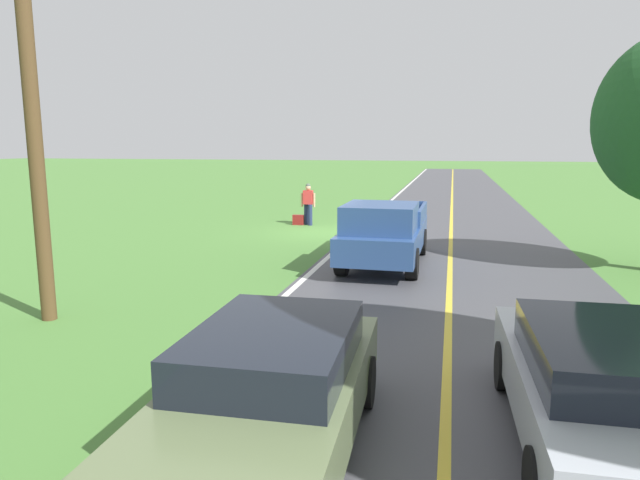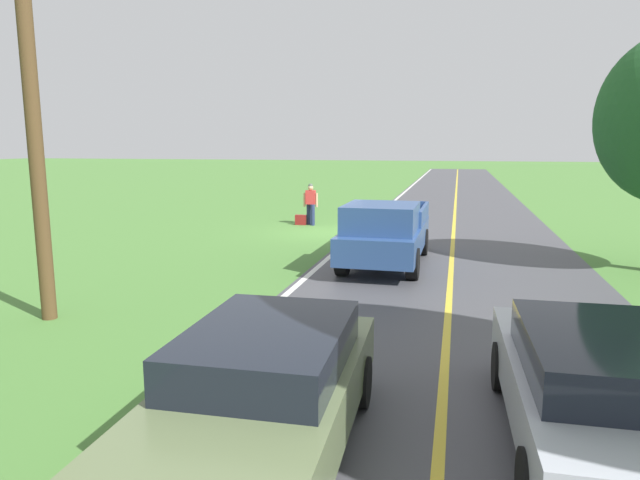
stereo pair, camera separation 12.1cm
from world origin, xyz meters
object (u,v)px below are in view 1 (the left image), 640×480
Objects in this scene: sedan_ahead_same_lane at (271,389)px; suitcase_carried at (298,220)px; sedan_mid_oncoming at (604,386)px; utility_pole_roadside at (32,103)px; hitchhiker_walking at (308,202)px; pickup_truck_passing at (384,232)px.

suitcase_carried is at bearing -75.47° from sedan_ahead_same_lane.
sedan_ahead_same_lane reaches higher than suitcase_carried.
sedan_mid_oncoming is (-7.97, 16.32, 0.54)m from suitcase_carried.
utility_pole_roadside reaches higher than sedan_ahead_same_lane.
hitchhiker_walking is 0.39× the size of sedan_ahead_same_lane.
pickup_truck_passing is 1.22× the size of sedan_mid_oncoming.
suitcase_carried is (0.41, 0.10, -0.77)m from hitchhiker_walking.
utility_pole_roadside reaches higher than sedan_mid_oncoming.
suitcase_carried is 14.23m from utility_pole_roadside.
sedan_mid_oncoming is (-7.55, 16.42, -0.23)m from hitchhiker_walking.
pickup_truck_passing is 1.22× the size of sedan_ahead_same_lane.
utility_pole_roadside is at bearing -8.39° from suitcase_carried.
pickup_truck_passing is 0.66× the size of utility_pole_roadside.
pickup_truck_passing is 9.11m from utility_pole_roadside.
utility_pole_roadside reaches higher than hitchhiker_walking.
suitcase_carried is at bearing 14.06° from hitchhiker_walking.
hitchhiker_walking is at bearing -61.07° from pickup_truck_passing.
hitchhiker_walking is at bearing 100.86° from suitcase_carried.
hitchhiker_walking is 0.39× the size of sedan_mid_oncoming.
suitcase_carried is 17.81m from sedan_ahead_same_lane.
hitchhiker_walking is at bearing -96.86° from utility_pole_roadside.
sedan_ahead_same_lane is at bearing 11.32° from suitcase_carried.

